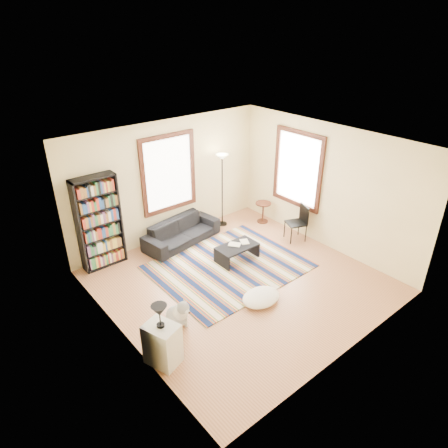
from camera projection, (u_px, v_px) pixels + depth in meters
floor at (240, 283)px, 8.06m from camera, size 5.00×5.00×0.10m
ceiling at (243, 143)px, 6.72m from camera, size 5.00×5.00×0.10m
wall_back at (167, 181)px, 9.14m from camera, size 5.00×0.10×2.80m
wall_front at (361, 282)px, 5.65m from camera, size 5.00×0.10×2.80m
wall_left at (114, 268)px, 5.95m from camera, size 0.10×5.00×2.80m
wall_right at (327, 186)px, 8.83m from camera, size 0.10×5.00×2.80m
window_back at (168, 173)px, 8.99m from camera, size 1.20×0.06×1.60m
window_right at (298, 169)px, 9.24m from camera, size 0.06×1.20×1.60m
rug at (229, 266)px, 8.50m from camera, size 3.04×2.43×0.02m
sofa at (182, 232)px, 9.31m from camera, size 1.02×1.98×0.55m
bookshelf at (99, 223)px, 8.14m from camera, size 0.90×0.30×2.00m
coffee_table at (237, 253)px, 8.66m from camera, size 0.99×0.68×0.36m
book_a at (234, 247)px, 8.52m from camera, size 0.32×0.30×0.02m
book_b at (241, 242)px, 8.69m from camera, size 0.26×0.29×0.02m
floor_cushion at (261, 297)px, 7.42m from camera, size 0.79×0.61×0.19m
floor_lamp at (222, 191)px, 9.82m from camera, size 0.33×0.33×1.86m
side_table at (263, 212)px, 10.25m from camera, size 0.52×0.52×0.54m
folding_chair at (296, 223)px, 9.37m from camera, size 0.54×0.53×0.86m
white_cabinet at (162, 344)px, 6.01m from camera, size 0.52×0.60×0.70m
table_lamp at (160, 316)px, 5.76m from camera, size 0.31×0.31×0.38m
dog at (176, 311)px, 6.80m from camera, size 0.46×0.60×0.55m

